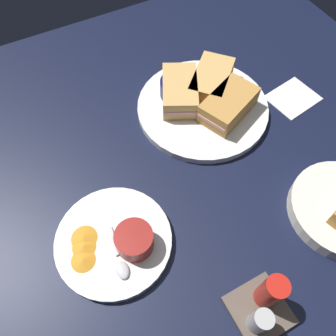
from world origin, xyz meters
TOP-DOWN VIEW (x-y plane):
  - ground_plane at (0.00, 0.00)cm, footprint 110.00×110.00cm
  - plate_sandwich_main at (-4.87, -10.83)cm, footprint 29.74×29.74cm
  - sandwich_half_near at (-8.57, -6.56)cm, footprint 14.94×12.06cm
  - sandwich_half_far at (-9.14, -14.53)cm, footprint 14.69×14.42cm
  - sandwich_half_extra at (-1.17, -15.10)cm, footprint 12.67×15.03cm
  - ramekin_dark_sauce at (-1.34, -16.51)cm, footprint 7.88×7.88cm
  - spoon_by_dark_ramekin at (-2.63, -10.65)cm, footprint 3.59×9.94cm
  - plate_chips_companion at (25.51, 8.85)cm, footprint 20.96×20.96cm
  - ramekin_light_gravy at (22.37, 11.47)cm, footprint 6.69×6.69cm
  - spoon_by_gravy_ramekin at (26.07, 13.40)cm, footprint 2.70×9.96cm
  - plantain_chip_scatter at (26.67, 9.34)cm, footprint 15.48×12.85cm
  - condiment_caddy at (8.76, 30.30)cm, footprint 9.00×9.00cm
  - paper_napkin_folded at (-25.75, -3.95)cm, footprint 12.25×10.58cm

SIDE VIEW (x-z plane):
  - ground_plane at x=0.00cm, z-range -3.00..0.00cm
  - paper_napkin_folded at x=-25.75cm, z-range 0.00..0.40cm
  - plate_sandwich_main at x=-4.87cm, z-range 0.00..1.60cm
  - plate_chips_companion at x=25.51cm, z-range 0.00..1.60cm
  - plantain_chip_scatter at x=26.67cm, z-range 1.60..2.20cm
  - spoon_by_dark_ramekin at x=-2.63cm, z-range 1.56..2.36cm
  - spoon_by_gravy_ramekin at x=26.07cm, z-range 1.56..2.36cm
  - condiment_caddy at x=8.76cm, z-range -1.34..8.16cm
  - ramekin_dark_sauce at x=-1.34cm, z-range 1.75..5.81cm
  - ramekin_light_gravy at x=22.37cm, z-range 1.75..5.89cm
  - sandwich_half_near at x=-8.57cm, z-range 1.60..6.40cm
  - sandwich_half_far at x=-9.14cm, z-range 1.60..6.40cm
  - sandwich_half_extra at x=-1.17cm, z-range 1.60..6.40cm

